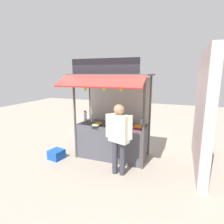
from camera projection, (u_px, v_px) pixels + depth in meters
ground_plane at (112, 157)px, 5.23m from camera, size 20.00×20.00×0.00m
stall_counter at (112, 141)px, 5.13m from camera, size 1.85×0.74×0.94m
stall_structure at (114, 99)px, 5.02m from camera, size 2.05×1.63×2.64m
water_bottle_rear_center at (85, 116)px, 5.37m from camera, size 0.09×0.09×0.32m
water_bottle_front_left at (141, 123)px, 4.82m from camera, size 0.07×0.07×0.24m
water_bottle_far_left at (130, 121)px, 4.86m from camera, size 0.08×0.08×0.28m
water_bottle_back_right at (92, 118)px, 5.30m from camera, size 0.07×0.07×0.24m
water_bottle_right at (107, 118)px, 5.22m from camera, size 0.08×0.08×0.27m
magazine_stack_mid_left at (110, 125)px, 4.91m from camera, size 0.22×0.29×0.04m
magazine_stack_mid_right at (137, 128)px, 4.62m from camera, size 0.24×0.33×0.08m
magazine_stack_far_right at (97, 125)px, 4.89m from camera, size 0.20×0.30×0.07m
banana_bunch_inner_left at (104, 87)px, 4.40m from camera, size 0.09×0.09×0.26m
banana_bunch_leftmost at (121, 88)px, 4.25m from camera, size 0.11×0.11×0.27m
banana_bunch_inner_right at (85, 89)px, 4.58m from camera, size 0.10×0.09×0.29m
vendor_person at (119, 133)px, 4.15m from camera, size 0.63×0.34×1.65m
plastic_crate at (56, 154)px, 5.10m from camera, size 0.41×0.41×0.25m
neighbour_wall at (203, 111)px, 4.45m from camera, size 0.20×2.40×2.85m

